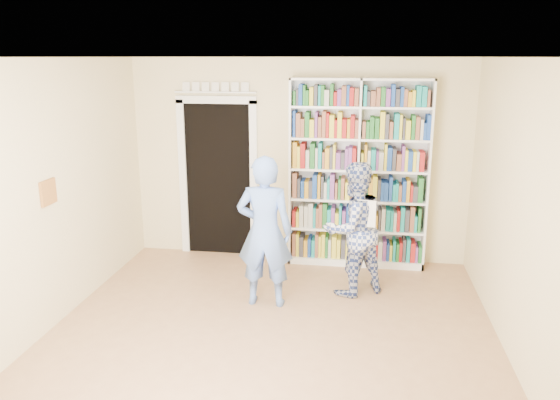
# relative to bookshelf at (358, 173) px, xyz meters

# --- Properties ---
(floor) EXTENTS (5.00, 5.00, 0.00)m
(floor) POSITION_rel_bookshelf_xyz_m (-0.80, -2.34, -1.24)
(floor) COLOR #9C6D4B
(floor) RESTS_ON ground
(ceiling) EXTENTS (5.00, 5.00, 0.00)m
(ceiling) POSITION_rel_bookshelf_xyz_m (-0.80, -2.34, 1.46)
(ceiling) COLOR white
(ceiling) RESTS_ON wall_back
(wall_back) EXTENTS (4.50, 0.00, 4.50)m
(wall_back) POSITION_rel_bookshelf_xyz_m (-0.80, 0.16, 0.11)
(wall_back) COLOR beige
(wall_back) RESTS_ON floor
(wall_left) EXTENTS (0.00, 5.00, 5.00)m
(wall_left) POSITION_rel_bookshelf_xyz_m (-3.05, -2.34, 0.11)
(wall_left) COLOR beige
(wall_left) RESTS_ON floor
(wall_right) EXTENTS (0.00, 5.00, 5.00)m
(wall_right) POSITION_rel_bookshelf_xyz_m (1.45, -2.34, 0.11)
(wall_right) COLOR beige
(wall_right) RESTS_ON floor
(bookshelf) EXTENTS (1.78, 0.33, 2.45)m
(bookshelf) POSITION_rel_bookshelf_xyz_m (0.00, 0.00, 0.00)
(bookshelf) COLOR white
(bookshelf) RESTS_ON floor
(doorway) EXTENTS (1.10, 0.08, 2.43)m
(doorway) POSITION_rel_bookshelf_xyz_m (-1.90, 0.13, -0.06)
(doorway) COLOR black
(doorway) RESTS_ON floor
(wall_art) EXTENTS (0.03, 0.25, 0.25)m
(wall_art) POSITION_rel_bookshelf_xyz_m (-3.03, -2.14, 0.16)
(wall_art) COLOR brown
(wall_art) RESTS_ON wall_left
(man_blue) EXTENTS (0.62, 0.41, 1.70)m
(man_blue) POSITION_rel_bookshelf_xyz_m (-0.99, -1.40, -0.39)
(man_blue) COLOR #6086D7
(man_blue) RESTS_ON floor
(man_plaid) EXTENTS (0.96, 0.92, 1.57)m
(man_plaid) POSITION_rel_bookshelf_xyz_m (-0.03, -0.96, -0.45)
(man_plaid) COLOR navy
(man_plaid) RESTS_ON floor
(paper_sheet) EXTENTS (0.21, 0.06, 0.30)m
(paper_sheet) POSITION_rel_bookshelf_xyz_m (0.11, -1.14, -0.21)
(paper_sheet) COLOR white
(paper_sheet) RESTS_ON man_plaid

